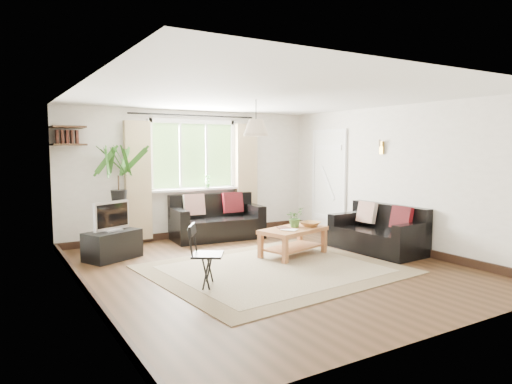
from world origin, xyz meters
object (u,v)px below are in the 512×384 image
coffee_table (293,242)px  sofa_back (217,218)px  sofa_right (377,230)px  tv_stand (113,245)px  folding_chair (208,256)px  palm_stand (119,197)px

coffee_table → sofa_back: bearing=102.8°
sofa_back → coffee_table: bearing=-72.3°
sofa_back → coffee_table: sofa_back is taller
sofa_right → coffee_table: (-1.36, 0.45, -0.14)m
tv_stand → folding_chair: bearing=-97.0°
sofa_back → folding_chair: (-1.41, -2.62, -0.00)m
coffee_table → tv_stand: bearing=153.4°
tv_stand → palm_stand: bearing=41.8°
sofa_back → folding_chair: bearing=-113.3°
tv_stand → sofa_right: bearing=-48.9°
sofa_right → tv_stand: bearing=-116.9°
sofa_right → folding_chair: bearing=-87.4°
coffee_table → folding_chair: size_ratio=1.40×
sofa_right → coffee_table: 1.44m
palm_stand → folding_chair: size_ratio=2.27×
palm_stand → coffee_table: bearing=-41.2°
sofa_back → sofa_right: size_ratio=1.08×
coffee_table → tv_stand: size_ratio=1.33×
sofa_right → folding_chair: size_ratio=1.99×
tv_stand → folding_chair: size_ratio=1.05×
tv_stand → folding_chair: (0.66, -2.02, 0.17)m
folding_chair → sofa_right: bearing=-51.8°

